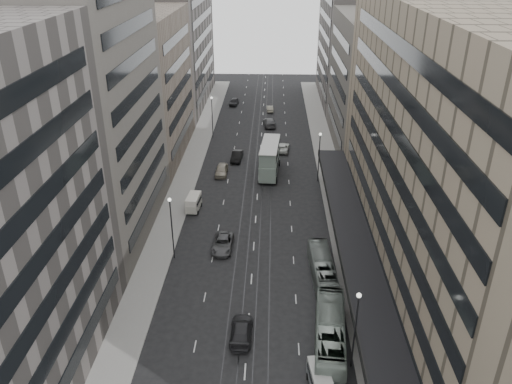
# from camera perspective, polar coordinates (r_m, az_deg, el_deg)

# --- Properties ---
(ground) EXTENTS (220.00, 220.00, 0.00)m
(ground) POSITION_cam_1_polar(r_m,az_deg,el_deg) (52.37, -0.90, -15.10)
(ground) COLOR black
(ground) RESTS_ON ground
(sidewalk_right) EXTENTS (4.00, 125.00, 0.15)m
(sidewalk_right) POSITION_cam_1_polar(r_m,az_deg,el_deg) (84.69, 8.47, 1.99)
(sidewalk_right) COLOR gray
(sidewalk_right) RESTS_ON ground
(sidewalk_left) EXTENTS (4.00, 125.00, 0.15)m
(sidewalk_left) POSITION_cam_1_polar(r_m,az_deg,el_deg) (85.29, -7.77, 2.22)
(sidewalk_left) COLOR gray
(sidewalk_left) RESTS_ON ground
(department_store) EXTENTS (19.20, 60.00, 30.00)m
(department_store) POSITION_cam_1_polar(r_m,az_deg,el_deg) (54.66, 22.54, 3.12)
(department_store) COLOR #7A6D59
(department_store) RESTS_ON ground
(building_right_mid) EXTENTS (15.00, 28.00, 24.00)m
(building_right_mid) POSITION_cam_1_polar(r_m,az_deg,el_deg) (95.92, 13.85, 11.99)
(building_right_mid) COLOR #514C46
(building_right_mid) RESTS_ON ground
(building_right_far) EXTENTS (15.00, 32.00, 28.00)m
(building_right_far) POSITION_cam_1_polar(r_m,az_deg,el_deg) (124.42, 11.34, 16.37)
(building_right_far) COLOR slate
(building_right_far) RESTS_ON ground
(building_left_b) EXTENTS (15.00, 26.00, 34.00)m
(building_left_b) POSITION_cam_1_polar(r_m,az_deg,el_deg) (65.22, -19.64, 9.14)
(building_left_b) COLOR #514C46
(building_left_b) RESTS_ON ground
(building_left_c) EXTENTS (15.00, 28.00, 25.00)m
(building_left_c) POSITION_cam_1_polar(r_m,az_deg,el_deg) (91.12, -13.43, 11.62)
(building_left_c) COLOR #6A5E52
(building_left_c) RESTS_ON ground
(building_left_d) EXTENTS (15.00, 38.00, 28.00)m
(building_left_d) POSITION_cam_1_polar(r_m,az_deg,el_deg) (122.25, -9.62, 16.33)
(building_left_d) COLOR slate
(building_left_d) RESTS_ON ground
(lamp_right_near) EXTENTS (0.44, 0.44, 8.32)m
(lamp_right_near) POSITION_cam_1_polar(r_m,az_deg,el_deg) (45.77, 11.35, -14.36)
(lamp_right_near) COLOR #262628
(lamp_right_near) RESTS_ON ground
(lamp_right_far) EXTENTS (0.44, 0.44, 8.32)m
(lamp_right_far) POSITION_cam_1_polar(r_m,az_deg,el_deg) (80.17, 7.25, 4.62)
(lamp_right_far) COLOR #262628
(lamp_right_far) RESTS_ON ground
(lamp_left_near) EXTENTS (0.44, 0.44, 8.32)m
(lamp_left_near) POSITION_cam_1_polar(r_m,az_deg,el_deg) (60.23, -9.65, -3.32)
(lamp_left_near) COLOR #262628
(lamp_left_near) RESTS_ON ground
(lamp_left_far) EXTENTS (0.44, 0.44, 8.32)m
(lamp_left_far) POSITION_cam_1_polar(r_m,az_deg,el_deg) (99.37, -5.04, 9.06)
(lamp_left_far) COLOR #262628
(lamp_left_far) RESTS_ON ground
(bus_near) EXTENTS (3.79, 11.80, 3.23)m
(bus_near) POSITION_cam_1_polar(r_m,az_deg,el_deg) (49.63, 8.45, -15.76)
(bus_near) COLOR gray
(bus_near) RESTS_ON ground
(bus_far) EXTENTS (2.87, 10.06, 2.77)m
(bus_far) POSITION_cam_1_polar(r_m,az_deg,el_deg) (58.38, 7.59, -8.66)
(bus_far) COLOR gray
(bus_far) RESTS_ON ground
(double_decker) EXTENTS (3.66, 10.08, 5.41)m
(double_decker) POSITION_cam_1_polar(r_m,az_deg,el_deg) (83.07, 1.58, 3.92)
(double_decker) COLOR gray
(double_decker) RESTS_ON ground
(vw_microbus) EXTENTS (2.20, 4.07, 2.10)m
(vw_microbus) POSITION_cam_1_polar(r_m,az_deg,el_deg) (46.15, 7.33, -20.50)
(vw_microbus) COLOR slate
(vw_microbus) RESTS_ON ground
(panel_van) EXTENTS (2.07, 3.82, 2.33)m
(panel_van) POSITION_cam_1_polar(r_m,az_deg,el_deg) (72.70, -7.15, -1.17)
(panel_van) COLOR beige
(panel_van) RESTS_ON ground
(sedan_2) EXTENTS (2.63, 5.48, 1.51)m
(sedan_2) POSITION_cam_1_polar(r_m,az_deg,el_deg) (63.63, -3.82, -5.90)
(sedan_2) COLOR #4D4D4F
(sedan_2) RESTS_ON ground
(sedan_3) EXTENTS (2.22, 5.33, 1.54)m
(sedan_3) POSITION_cam_1_polar(r_m,az_deg,el_deg) (50.79, -1.68, -15.54)
(sedan_3) COLOR black
(sedan_3) RESTS_ON ground
(sedan_4) EXTENTS (2.03, 4.87, 1.65)m
(sedan_4) POSITION_cam_1_polar(r_m,az_deg,el_deg) (83.79, -3.95, 2.51)
(sedan_4) COLOR #A39987
(sedan_4) RESTS_ON ground
(sedan_5) EXTENTS (2.09, 5.04, 1.62)m
(sedan_5) POSITION_cam_1_polar(r_m,az_deg,el_deg) (89.37, -2.19, 4.12)
(sedan_5) COLOR black
(sedan_5) RESTS_ON ground
(sedan_6) EXTENTS (2.79, 5.18, 1.38)m
(sedan_6) POSITION_cam_1_polar(r_m,az_deg,el_deg) (93.69, 3.05, 5.10)
(sedan_6) COLOR white
(sedan_6) RESTS_ON ground
(sedan_7) EXTENTS (3.07, 6.04, 1.68)m
(sedan_7) POSITION_cam_1_polar(r_m,az_deg,el_deg) (107.06, 1.52, 7.98)
(sedan_7) COLOR #58595B
(sedan_7) RESTS_ON ground
(sedan_8) EXTENTS (2.32, 4.85, 1.60)m
(sedan_8) POSITION_cam_1_polar(r_m,az_deg,el_deg) (121.99, -2.51, 10.27)
(sedan_8) COLOR black
(sedan_8) RESTS_ON ground
(sedan_9) EXTENTS (1.70, 4.13, 1.33)m
(sedan_9) POSITION_cam_1_polar(r_m,az_deg,el_deg) (117.05, 1.59, 9.52)
(sedan_9) COLOR #A09A84
(sedan_9) RESTS_ON ground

